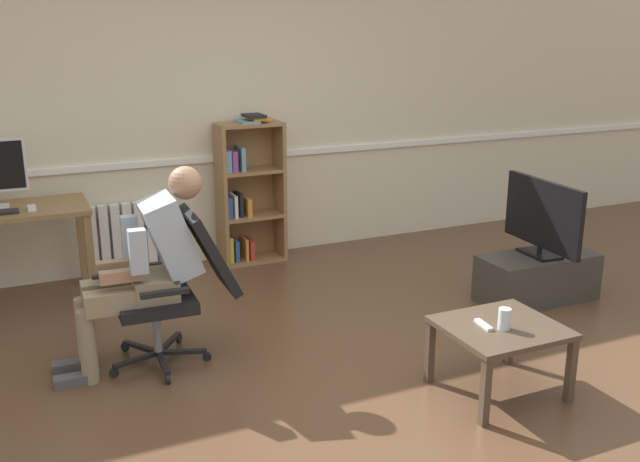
{
  "coord_description": "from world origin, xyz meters",
  "views": [
    {
      "loc": [
        -1.76,
        -3.34,
        2.04
      ],
      "look_at": [
        0.15,
        0.85,
        0.7
      ],
      "focal_mm": 39.84,
      "sensor_mm": 36.0,
      "label": 1
    }
  ],
  "objects": [
    {
      "name": "ground_plane",
      "position": [
        0.0,
        0.0,
        0.0
      ],
      "size": [
        18.0,
        18.0,
        0.0
      ],
      "primitive_type": "plane",
      "color": "brown"
    },
    {
      "name": "back_wall",
      "position": [
        0.0,
        2.65,
        1.35
      ],
      "size": [
        12.0,
        0.13,
        2.7
      ],
      "color": "beige",
      "rests_on": "ground_plane"
    },
    {
      "name": "computer_mouse",
      "position": [
        -1.6,
        2.03,
        0.77
      ],
      "size": [
        0.06,
        0.1,
        0.03
      ],
      "primitive_type": "cube",
      "color": "white",
      "rests_on": "computer_desk"
    },
    {
      "name": "bookshelf",
      "position": [
        0.17,
        2.44,
        0.62
      ],
      "size": [
        0.57,
        0.29,
        1.31
      ],
      "color": "olive",
      "rests_on": "ground_plane"
    },
    {
      "name": "radiator",
      "position": [
        -0.81,
        2.54,
        0.31
      ],
      "size": [
        0.74,
        0.08,
        0.61
      ],
      "color": "white",
      "rests_on": "ground_plane"
    },
    {
      "name": "office_chair",
      "position": [
        -0.84,
        0.76,
        0.52
      ],
      "size": [
        0.83,
        0.61,
        0.96
      ],
      "rotation": [
        0.0,
        0.0,
        -1.61
      ],
      "color": "black",
      "rests_on": "ground_plane"
    },
    {
      "name": "person_seated",
      "position": [
        -1.04,
        0.77,
        0.66
      ],
      "size": [
        0.96,
        0.4,
        1.24
      ],
      "rotation": [
        0.0,
        0.0,
        -1.61
      ],
      "color": "#937F60",
      "rests_on": "ground_plane"
    },
    {
      "name": "tv_stand",
      "position": [
        1.87,
        0.62,
        0.18
      ],
      "size": [
        0.91,
        0.42,
        0.36
      ],
      "color": "#3D3833",
      "rests_on": "ground_plane"
    },
    {
      "name": "tv_screen",
      "position": [
        1.88,
        0.62,
        0.66
      ],
      "size": [
        0.22,
        0.83,
        0.58
      ],
      "rotation": [
        0.0,
        0.0,
        1.52
      ],
      "color": "black",
      "rests_on": "tv_stand"
    },
    {
      "name": "coffee_table",
      "position": [
        0.7,
        -0.41,
        0.36
      ],
      "size": [
        0.64,
        0.59,
        0.42
      ],
      "color": "#4C3D2D",
      "rests_on": "ground_plane"
    },
    {
      "name": "drinking_glass",
      "position": [
        0.68,
        -0.46,
        0.48
      ],
      "size": [
        0.07,
        0.07,
        0.12
      ],
      "primitive_type": "cylinder",
      "color": "silver",
      "rests_on": "coffee_table"
    },
    {
      "name": "spare_remote",
      "position": [
        0.6,
        -0.38,
        0.42
      ],
      "size": [
        0.05,
        0.15,
        0.02
      ],
      "primitive_type": "cube",
      "rotation": [
        0.0,
        0.0,
        3.03
      ],
      "color": "white",
      "rests_on": "coffee_table"
    }
  ]
}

